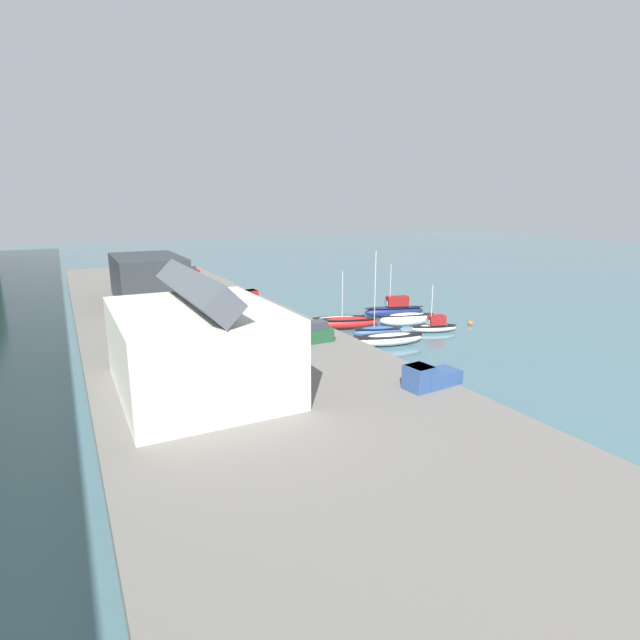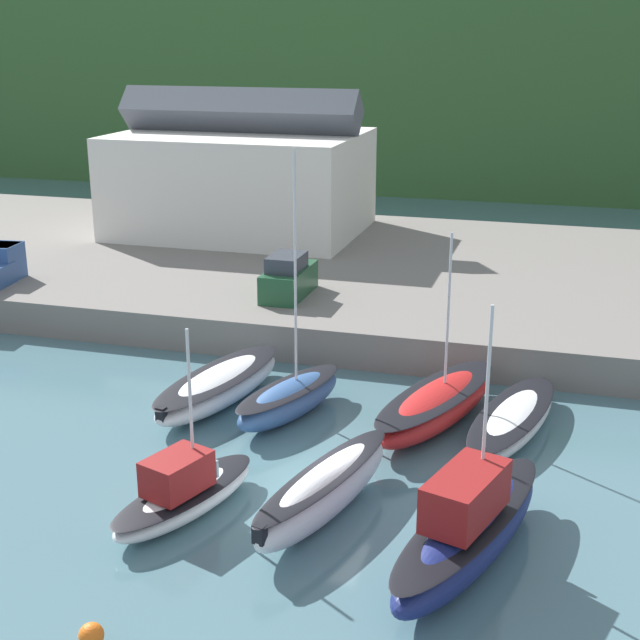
% 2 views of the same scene
% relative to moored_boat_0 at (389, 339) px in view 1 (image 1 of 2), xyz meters
% --- Properties ---
extents(ground_plane, '(320.00, 320.00, 0.00)m').
position_rel_moored_boat_0_xyz_m(ground_plane, '(6.13, -5.84, -0.73)').
color(ground_plane, '#476B75').
extents(quay_promenade, '(134.07, 25.97, 1.71)m').
position_rel_moored_boat_0_xyz_m(quay_promenade, '(6.13, 18.03, 0.13)').
color(quay_promenade, slate).
rests_on(quay_promenade, ground_plane).
extents(harbor_clubhouse, '(15.59, 11.45, 9.22)m').
position_rel_moored_boat_0_xyz_m(harbor_clubhouse, '(-7.90, 23.28, 4.42)').
color(harbor_clubhouse, silver).
rests_on(harbor_clubhouse, quay_promenade).
extents(yacht_club_building, '(15.66, 9.11, 6.31)m').
position_rel_moored_boat_0_xyz_m(yacht_club_building, '(31.75, 20.60, 4.14)').
color(yacht_club_building, '#2D3338').
rests_on(yacht_club_building, quay_promenade).
extents(moored_boat_0, '(3.92, 8.37, 1.37)m').
position_rel_moored_boat_0_xyz_m(moored_boat_0, '(0.00, 0.00, 0.00)').
color(moored_boat_0, silver).
rests_on(moored_boat_0, ground_plane).
extents(moored_boat_1, '(3.62, 6.35, 10.28)m').
position_rel_moored_boat_0_xyz_m(moored_boat_1, '(3.15, -0.54, 0.05)').
color(moored_boat_1, '#33568E').
rests_on(moored_boat_1, ground_plane).
extents(moored_boat_2, '(4.82, 8.63, 7.33)m').
position_rel_moored_boat_0_xyz_m(moored_boat_2, '(8.70, 0.40, 0.07)').
color(moored_boat_2, red).
rests_on(moored_boat_2, ground_plane).
extents(moored_boat_3, '(3.85, 8.26, 1.00)m').
position_rel_moored_boat_0_xyz_m(moored_boat_3, '(11.53, 0.33, -0.19)').
color(moored_boat_3, silver).
rests_on(moored_boat_3, ground_plane).
extents(moored_boat_4, '(3.66, 6.15, 5.92)m').
position_rel_moored_boat_0_xyz_m(moored_boat_4, '(2.29, -8.39, 0.01)').
color(moored_boat_4, silver).
rests_on(moored_boat_4, ground_plane).
extents(moored_boat_5, '(3.33, 7.53, 1.69)m').
position_rel_moored_boat_0_xyz_m(moored_boat_5, '(6.49, -7.32, 0.16)').
color(moored_boat_5, white).
rests_on(moored_boat_5, ground_plane).
extents(moored_boat_6, '(4.42, 8.84, 7.42)m').
position_rel_moored_boat_0_xyz_m(moored_boat_6, '(11.04, -8.64, 0.38)').
color(moored_boat_6, navy).
rests_on(moored_boat_6, ground_plane).
extents(parked_car_0, '(2.20, 4.35, 2.16)m').
position_rel_moored_boat_0_xyz_m(parked_car_0, '(50.11, 10.70, 1.90)').
color(parked_car_0, maroon).
rests_on(parked_car_0, quay_promenade).
extents(parked_car_1, '(1.82, 4.21, 2.16)m').
position_rel_moored_boat_0_xyz_m(parked_car_1, '(-0.26, 9.75, 1.90)').
color(parked_car_1, '#1E4C2D').
rests_on(parked_car_1, quay_promenade).
extents(pickup_truck_0, '(2.43, 4.90, 1.90)m').
position_rel_moored_boat_0_xyz_m(pickup_truck_0, '(-15.72, 7.52, 1.80)').
color(pickup_truck_0, '#2D4C84').
rests_on(pickup_truck_0, quay_promenade).
extents(pickup_truck_1, '(4.78, 2.11, 1.90)m').
position_rel_moored_boat_0_xyz_m(pickup_truck_1, '(22.60, 8.68, 1.80)').
color(pickup_truck_1, maroon).
rests_on(pickup_truck_1, quay_promenade).
extents(mooring_buoy_0, '(0.62, 0.62, 0.62)m').
position_rel_moored_boat_0_xyz_m(mooring_buoy_0, '(2.75, -14.75, -0.42)').
color(mooring_buoy_0, orange).
rests_on(mooring_buoy_0, ground_plane).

